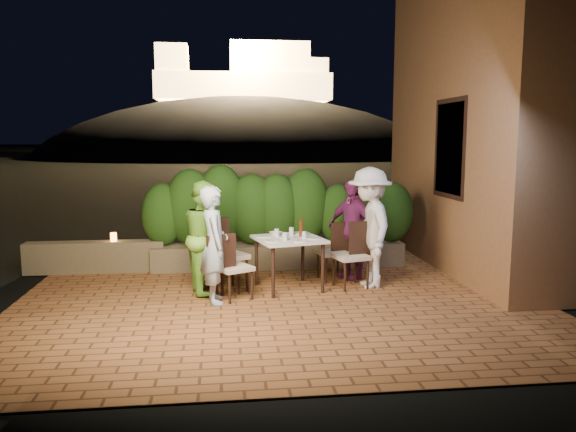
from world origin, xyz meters
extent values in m
plane|color=black|center=(0.00, 0.00, -0.02)|extent=(400.00, 400.00, 0.00)
cube|color=brown|center=(0.00, 0.50, -0.07)|extent=(7.00, 6.00, 0.15)
cube|color=#94623A|center=(3.60, 2.00, 2.50)|extent=(1.60, 5.00, 5.00)
cube|color=black|center=(2.82, 1.50, 2.00)|extent=(0.08, 1.00, 1.40)
cube|color=black|center=(2.81, 1.50, 2.00)|extent=(0.06, 1.15, 1.55)
cube|color=brown|center=(0.20, 2.30, 0.20)|extent=(4.20, 0.55, 0.40)
cube|color=brown|center=(-2.80, 2.30, 0.25)|extent=(2.20, 0.30, 0.50)
ellipsoid|color=black|center=(2.00, 60.00, -4.00)|extent=(52.00, 40.00, 22.00)
cylinder|color=white|center=(-0.06, 0.64, 0.76)|extent=(0.21, 0.21, 0.01)
cylinder|color=white|center=(-0.13, 1.02, 0.76)|extent=(0.22, 0.22, 0.01)
cylinder|color=white|center=(0.54, 0.79, 0.76)|extent=(0.21, 0.21, 0.01)
cylinder|color=white|center=(0.41, 1.21, 0.76)|extent=(0.21, 0.21, 0.01)
cylinder|color=white|center=(0.16, 0.92, 0.76)|extent=(0.24, 0.24, 0.01)
cylinder|color=white|center=(0.33, 0.58, 0.76)|extent=(0.21, 0.21, 0.01)
cylinder|color=silver|center=(0.12, 0.69, 0.81)|extent=(0.07, 0.07, 0.11)
cylinder|color=silver|center=(0.03, 1.02, 0.81)|extent=(0.07, 0.07, 0.11)
cylinder|color=silver|center=(0.40, 0.82, 0.80)|extent=(0.06, 0.06, 0.10)
cylinder|color=silver|center=(0.26, 1.11, 0.81)|extent=(0.07, 0.07, 0.12)
imported|color=white|center=(0.04, 1.18, 0.77)|extent=(0.25, 0.25, 0.04)
imported|color=#A5BFD4|center=(-0.85, 0.36, 0.77)|extent=(0.45, 0.61, 1.55)
imported|color=#7BC93E|center=(-0.98, 0.89, 0.79)|extent=(0.74, 0.87, 1.58)
imported|color=white|center=(1.38, 0.90, 0.88)|extent=(0.69, 1.15, 1.75)
imported|color=#7C296D|center=(1.24, 1.43, 0.77)|extent=(0.86, 0.94, 1.54)
cylinder|color=orange|center=(-2.50, 2.30, 0.57)|extent=(0.10, 0.10, 0.14)
camera|label=1|loc=(-0.75, -6.93, 2.16)|focal=35.00mm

